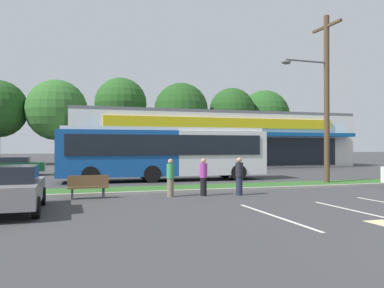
{
  "coord_description": "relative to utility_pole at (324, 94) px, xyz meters",
  "views": [
    {
      "loc": [
        -8.56,
        -4.54,
        2.1
      ],
      "look_at": [
        -1.5,
        18.1,
        2.25
      ],
      "focal_mm": 36.99,
      "sensor_mm": 36.0,
      "label": 1
    }
  ],
  "objects": [
    {
      "name": "grass_median",
      "position": [
        -4.95,
        -0.15,
        -4.97
      ],
      "size": [
        56.0,
        2.2,
        0.12
      ],
      "primitive_type": "cube",
      "color": "#2D5B23",
      "rests_on": "ground_plane"
    },
    {
      "name": "curb_lip",
      "position": [
        -4.95,
        -1.37,
        -4.97
      ],
      "size": [
        56.0,
        0.24,
        0.12
      ],
      "primitive_type": "cube",
      "color": "#99968C",
      "rests_on": "ground_plane"
    },
    {
      "name": "parking_stripe_0",
      "position": [
        -7.59,
        -8.06,
        -5.03
      ],
      "size": [
        0.12,
        4.8,
        0.01
      ],
      "primitive_type": "cube",
      "color": "silver",
      "rests_on": "ground_plane"
    },
    {
      "name": "parking_stripe_1",
      "position": [
        -4.61,
        -8.24,
        -5.03
      ],
      "size": [
        0.12,
        4.8,
        0.01
      ],
      "primitive_type": "cube",
      "color": "silver",
      "rests_on": "ground_plane"
    },
    {
      "name": "storefront_building",
      "position": [
        0.72,
        20.9,
        -2.24
      ],
      "size": [
        28.67,
        11.44,
        5.57
      ],
      "color": "silver",
      "rests_on": "ground_plane"
    },
    {
      "name": "tree_mid_left",
      "position": [
        -14.89,
        29.4,
        1.26
      ],
      "size": [
        6.98,
        6.98,
        9.8
      ],
      "color": "#473323",
      "rests_on": "ground_plane"
    },
    {
      "name": "tree_mid",
      "position": [
        -7.27,
        31.68,
        2.48
      ],
      "size": [
        6.53,
        6.53,
        10.8
      ],
      "color": "#473323",
      "rests_on": "ground_plane"
    },
    {
      "name": "tree_mid_right",
      "position": [
        -0.05,
        29.11,
        1.65
      ],
      "size": [
        6.79,
        6.79,
        10.08
      ],
      "color": "#473323",
      "rests_on": "ground_plane"
    },
    {
      "name": "tree_right",
      "position": [
        7.08,
        29.61,
        1.8
      ],
      "size": [
        5.97,
        5.97,
        9.84
      ],
      "color": "#473323",
      "rests_on": "ground_plane"
    },
    {
      "name": "tree_far_right",
      "position": [
        12.66,
        31.12,
        1.44
      ],
      "size": [
        6.95,
        6.95,
        9.96
      ],
      "color": "#473323",
      "rests_on": "ground_plane"
    },
    {
      "name": "utility_pole",
      "position": [
        0.0,
        0.0,
        0.0
      ],
      "size": [
        3.03,
        2.4,
        9.38
      ],
      "color": "#4C3826",
      "rests_on": "ground_plane"
    },
    {
      "name": "city_bus",
      "position": [
        -7.93,
        4.94,
        -3.27
      ],
      "size": [
        12.7,
        2.96,
        3.25
      ],
      "rotation": [
        0.0,
        0.0,
        -0.03
      ],
      "color": "#144793",
      "rests_on": "ground_plane"
    },
    {
      "name": "bus_stop_bench",
      "position": [
        -12.78,
        -2.31,
        -4.53
      ],
      "size": [
        1.6,
        0.45,
        0.95
      ],
      "rotation": [
        0.0,
        0.0,
        3.14
      ],
      "color": "brown",
      "rests_on": "ground_plane"
    },
    {
      "name": "car_0",
      "position": [
        -10.91,
        12.13,
        -4.26
      ],
      "size": [
        4.7,
        1.98,
        1.5
      ],
      "rotation": [
        0.0,
        0.0,
        3.14
      ],
      "color": "#515459",
      "rests_on": "ground_plane"
    },
    {
      "name": "car_3",
      "position": [
        -17.51,
        12.28,
        -4.32
      ],
      "size": [
        4.72,
        1.97,
        1.34
      ],
      "rotation": [
        0.0,
        0.0,
        3.14
      ],
      "color": "#0C3F1E",
      "rests_on": "ground_plane"
    },
    {
      "name": "car_4",
      "position": [
        -15.32,
        -5.01,
        -4.27
      ],
      "size": [
        2.02,
        4.36,
        1.49
      ],
      "rotation": [
        0.0,
        0.0,
        1.57
      ],
      "color": "slate",
      "rests_on": "ground_plane"
    },
    {
      "name": "pedestrian_near_bench",
      "position": [
        -9.47,
        -2.7,
        -4.24
      ],
      "size": [
        0.32,
        0.32,
        1.58
      ],
      "rotation": [
        0.0,
        0.0,
        5.31
      ],
      "color": "#726651",
      "rests_on": "ground_plane"
    },
    {
      "name": "pedestrian_by_pole",
      "position": [
        -6.51,
        -3.06,
        -4.22
      ],
      "size": [
        0.33,
        0.33,
        1.62
      ],
      "rotation": [
        0.0,
        0.0,
        4.18
      ],
      "color": "#1E2338",
      "rests_on": "ground_plane"
    },
    {
      "name": "pedestrian_mid",
      "position": [
        -8.04,
        -2.77,
        -4.23
      ],
      "size": [
        0.32,
        0.32,
        1.59
      ],
      "rotation": [
        0.0,
        0.0,
        2.22
      ],
      "color": "black",
      "rests_on": "ground_plane"
    }
  ]
}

